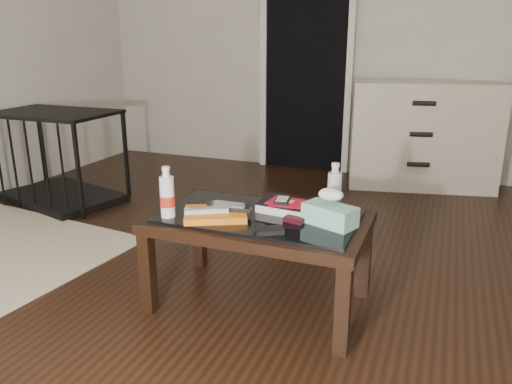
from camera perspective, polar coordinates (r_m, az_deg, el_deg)
ground at (r=2.72m, az=-1.00°, el=-10.19°), size 5.00×5.00×0.00m
doorway at (r=4.88m, az=5.76°, el=14.53°), size 0.90×0.08×2.07m
coffee_table at (r=2.35m, az=0.40°, el=-4.11°), size 1.00×0.60×0.46m
dresser at (r=4.54m, az=18.50°, el=6.21°), size 1.28×0.73×0.90m
pet_crate at (r=4.23m, az=-21.48°, el=2.08°), size 1.03×0.82×0.71m
magazines at (r=2.30m, az=-4.66°, el=-2.54°), size 0.34×0.31×0.03m
remote_silver at (r=2.28m, az=-5.67°, el=-2.05°), size 0.20×0.14×0.02m
remote_black_front at (r=2.30m, az=-3.10°, el=-1.81°), size 0.21×0.08×0.02m
remote_black_back at (r=2.34m, az=-3.15°, el=-1.47°), size 0.20×0.06×0.02m
textbook at (r=2.38m, az=3.53°, el=-1.60°), size 0.27×0.23×0.05m
dvd_mailers at (r=2.36m, az=3.76°, el=-1.13°), size 0.20×0.15×0.01m
ipod at (r=2.35m, az=3.03°, el=-0.93°), size 0.08×0.11×0.02m
flip_phone at (r=2.24m, az=4.38°, el=-3.18°), size 0.10×0.07×0.02m
wallet at (r=2.12m, az=1.52°, el=-4.42°), size 0.14×0.12×0.02m
water_bottle_left at (r=2.31m, az=-10.13°, el=0.02°), size 0.08×0.08×0.24m
water_bottle_right at (r=2.36m, az=8.96°, el=0.49°), size 0.08×0.08×0.24m
tissue_box at (r=2.22m, az=8.44°, el=-2.61°), size 0.26×0.20×0.09m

